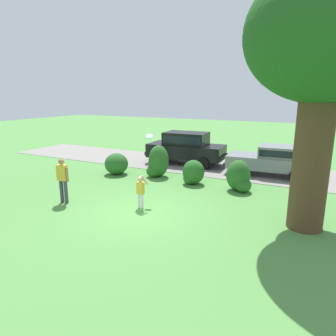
% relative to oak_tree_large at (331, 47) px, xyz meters
% --- Properties ---
extents(ground_plane, '(80.00, 80.00, 0.00)m').
position_rel_oak_tree_large_xyz_m(ground_plane, '(-5.43, -1.60, -5.37)').
color(ground_plane, '#518E42').
extents(driveway_strip, '(28.00, 4.40, 0.02)m').
position_rel_oak_tree_large_xyz_m(driveway_strip, '(-5.43, 6.27, -5.36)').
color(driveway_strip, gray).
rests_on(driveway_strip, ground).
extents(oak_tree_large, '(4.85, 4.50, 7.58)m').
position_rel_oak_tree_large_xyz_m(oak_tree_large, '(0.00, 0.00, 0.00)').
color(oak_tree_large, '#513823').
rests_on(oak_tree_large, ground).
extents(shrub_near_tree, '(1.21, 1.23, 1.11)m').
position_rel_oak_tree_large_xyz_m(shrub_near_tree, '(-9.40, 2.53, -4.81)').
color(shrub_near_tree, '#286023').
rests_on(shrub_near_tree, ground).
extents(shrub_centre_left, '(1.05, 1.11, 1.61)m').
position_rel_oak_tree_large_xyz_m(shrub_centre_left, '(-7.22, 3.09, -4.64)').
color(shrub_centre_left, '#286023').
rests_on(shrub_centre_left, ground).
extents(shrub_centre, '(1.03, 0.97, 1.13)m').
position_rel_oak_tree_large_xyz_m(shrub_centre, '(-5.14, 2.70, -4.85)').
color(shrub_centre, '#286023').
rests_on(shrub_centre, ground).
extents(shrub_centre_right, '(1.14, 1.05, 1.34)m').
position_rel_oak_tree_large_xyz_m(shrub_centre_right, '(-2.96, 2.67, -4.76)').
color(shrub_centre_right, '#286023').
rests_on(shrub_centre_right, ground).
extents(parked_sedan, '(4.49, 2.28, 1.56)m').
position_rel_oak_tree_large_xyz_m(parked_sedan, '(-2.13, 5.98, -4.52)').
color(parked_sedan, gray).
rests_on(parked_sedan, ground).
extents(parked_suv, '(4.79, 2.28, 1.92)m').
position_rel_oak_tree_large_xyz_m(parked_suv, '(-7.11, 6.36, -4.29)').
color(parked_suv, black).
rests_on(parked_suv, ground).
extents(child_thrower, '(0.46, 0.24, 1.29)m').
position_rel_oak_tree_large_xyz_m(child_thrower, '(-5.63, -1.06, -4.65)').
color(child_thrower, white).
rests_on(child_thrower, ground).
extents(frisbee, '(0.31, 0.26, 0.22)m').
position_rel_oak_tree_large_xyz_m(frisbee, '(-5.88, 0.03, -2.85)').
color(frisbee, '#337FDB').
extents(adult_onlooker, '(0.53, 0.27, 1.74)m').
position_rel_oak_tree_large_xyz_m(adult_onlooker, '(-8.58, -1.93, -4.38)').
color(adult_onlooker, '#3F3F4C').
rests_on(adult_onlooker, ground).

